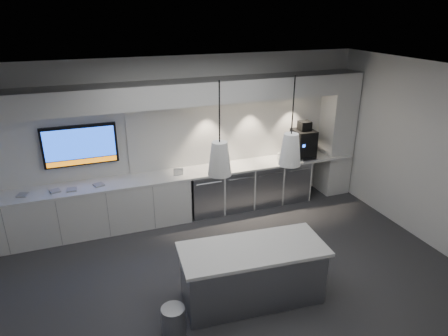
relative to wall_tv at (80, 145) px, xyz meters
name	(u,v)px	position (x,y,z in m)	size (l,w,h in m)	color
floor	(233,279)	(1.90, -2.45, -1.56)	(7.00, 7.00, 0.00)	#323235
ceiling	(235,76)	(1.90, -2.45, 1.44)	(7.00, 7.00, 0.00)	black
wall_back	(186,136)	(1.90, 0.05, -0.06)	(7.00, 7.00, 0.00)	white
wall_front	(347,310)	(1.90, -4.95, -0.06)	(7.00, 7.00, 0.00)	white
wall_right	(433,157)	(5.40, -2.45, -0.06)	(7.00, 7.00, 0.00)	white
back_counter	(191,173)	(1.90, -0.27, -0.68)	(6.80, 0.65, 0.04)	white
left_base_cabinets	(98,209)	(0.15, -0.27, -1.13)	(3.30, 0.63, 0.86)	silver
fridge_unit_a	(204,192)	(2.15, -0.27, -1.13)	(0.60, 0.61, 0.85)	gray
fridge_unit_b	(234,188)	(2.78, -0.27, -1.13)	(0.60, 0.61, 0.85)	gray
fridge_unit_c	(263,183)	(3.41, -0.27, -1.13)	(0.60, 0.61, 0.85)	gray
fridge_unit_d	(290,179)	(4.04, -0.27, -1.13)	(0.60, 0.61, 0.85)	gray
backsplash	(244,128)	(3.10, 0.03, -0.01)	(4.60, 0.03, 1.30)	silver
soffit	(188,92)	(1.90, -0.25, 0.84)	(6.90, 0.60, 0.40)	silver
column	(336,134)	(5.10, -0.25, -0.26)	(0.55, 0.55, 2.60)	silver
wall_tv	(80,145)	(0.00, 0.00, 0.00)	(1.25, 0.07, 0.72)	black
island	(252,273)	(1.99, -2.92, -1.14)	(2.01, 0.99, 0.83)	gray
bin	(174,322)	(0.82, -3.21, -1.35)	(0.29, 0.29, 0.41)	gray
coffee_machine	(303,142)	(4.31, -0.25, -0.35)	(0.42, 0.59, 0.75)	black
sign_black	(214,166)	(2.33, -0.35, -0.57)	(0.14, 0.02, 0.18)	black
sign_white	(178,172)	(1.63, -0.35, -0.59)	(0.18, 0.02, 0.14)	white
cup_cluster	(285,157)	(3.84, -0.33, -0.59)	(0.27, 0.17, 0.15)	white
tray_a	(23,195)	(-0.99, -0.30, -0.65)	(0.16, 0.16, 0.03)	#9A9A9A
tray_b	(55,191)	(-0.49, -0.33, -0.65)	(0.16, 0.16, 0.03)	#9A9A9A
tray_c	(72,190)	(-0.23, -0.36, -0.65)	(0.16, 0.16, 0.03)	#9A9A9A
tray_d	(99,185)	(0.21, -0.31, -0.65)	(0.16, 0.16, 0.03)	#9A9A9A
pendant_left	(220,158)	(1.53, -2.92, 0.59)	(0.28, 0.28, 1.10)	silver
pendant_right	(290,149)	(2.46, -2.92, 0.59)	(0.28, 0.28, 1.10)	silver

